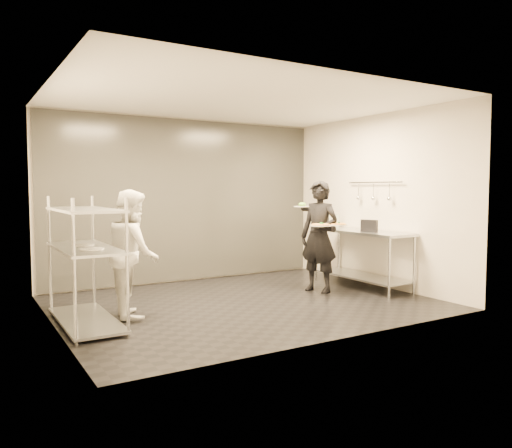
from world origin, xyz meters
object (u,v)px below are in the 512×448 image
salad_plate (302,205)px  waiter (319,236)px  pass_rack (85,259)px  bottle_dark (327,221)px  bottle_green (329,220)px  bottle_clear (338,221)px  chef (133,253)px  pizza_plate_far (337,224)px  pos_monitor (369,226)px  pizza_plate_near (321,225)px  prep_counter (362,249)px

salad_plate → waiter: bearing=-70.7°
pass_rack → bottle_dark: bearing=10.7°
waiter → bottle_green: 1.09m
bottle_green → bottle_clear: bottle_green is taller
chef → salad_plate: (2.81, 0.28, 0.54)m
pizza_plate_far → pos_monitor: (0.54, -0.13, -0.04)m
pizza_plate_far → bottle_clear: 1.27m
pizza_plate_near → pos_monitor: pos_monitor is taller
prep_counter → bottle_clear: bottle_clear is taller
pizza_plate_far → pos_monitor: pos_monitor is taller
chef → waiter: bearing=-80.2°
chef → bottle_green: (3.71, 0.70, 0.25)m
pass_rack → bottle_dark: (4.26, 0.80, 0.27)m
pass_rack → bottle_dark: size_ratio=6.69×
waiter → chef: bearing=-110.9°
bottle_clear → bottle_dark: size_ratio=0.94×
prep_counter → pizza_plate_far: 0.81m
salad_plate → bottle_green: 1.03m
pos_monitor → bottle_dark: bearing=69.3°
chef → bottle_green: size_ratio=6.46×
prep_counter → pos_monitor: 0.50m
pizza_plate_far → pos_monitor: size_ratio=1.20×
waiter → pos_monitor: waiter is taller
prep_counter → pizza_plate_near: size_ratio=5.69×
prep_counter → bottle_green: 0.90m
prep_counter → pos_monitor: (-0.12, -0.29, 0.39)m
salad_plate → bottle_clear: size_ratio=1.19×
prep_counter → waiter: bearing=174.7°
pos_monitor → pizza_plate_near: bearing=152.7°
waiter → pos_monitor: 0.80m
pizza_plate_near → salad_plate: bearing=84.7°
bottle_dark → bottle_green: bearing=0.0°
bottle_clear → bottle_dark: 0.24m
chef → bottle_dark: (3.66, 0.70, 0.25)m
pass_rack → pizza_plate_far: size_ratio=4.89×
pass_rack → bottle_clear: 4.58m
salad_plate → bottle_dark: (0.84, 0.42, -0.29)m
chef → pizza_plate_near: size_ratio=5.01×
bottle_clear → pos_monitor: bearing=-104.8°
prep_counter → pos_monitor: size_ratio=6.62×
pass_rack → prep_counter: bearing=0.0°
pass_rack → pos_monitor: 4.23m
chef → bottle_clear: bearing=-69.6°
waiter → pizza_plate_near: (-0.16, -0.23, 0.20)m
pos_monitor → bottle_clear: size_ratio=1.21×
pos_monitor → salad_plate: bearing=121.8°
chef → pizza_plate_far: 3.09m
chef → pizza_plate_far: chef is taller
pizza_plate_far → bottle_green: bearing=56.2°
chef → bottle_dark: chef is taller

